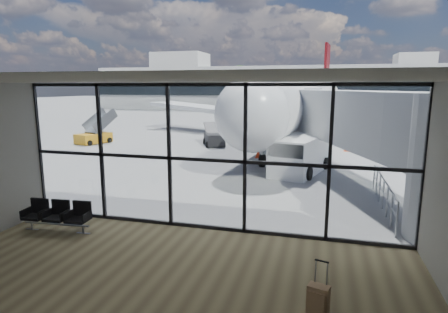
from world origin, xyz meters
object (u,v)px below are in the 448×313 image
at_px(suitcase, 318,300).
at_px(belt_loader, 214,138).
at_px(airliner, 305,103).
at_px(mobile_stairs, 94,137).
at_px(service_van, 299,155).
at_px(seating_row, 58,214).

height_order(suitcase, belt_loader, belt_loader).
xyz_separation_m(airliner, mobile_stairs, (-15.71, -9.06, -2.45)).
relative_size(airliner, belt_loader, 10.40).
bearing_deg(airliner, service_van, -82.04).
bearing_deg(airliner, mobile_stairs, -143.99).
xyz_separation_m(service_van, belt_loader, (-6.85, 7.72, -0.42)).
bearing_deg(belt_loader, service_van, -73.38).
bearing_deg(mobile_stairs, service_van, -2.58).
distance_m(seating_row, belt_loader, 17.63).
xyz_separation_m(seating_row, airliner, (6.11, 25.30, 2.45)).
height_order(service_van, mobile_stairs, mobile_stairs).
height_order(airliner, mobile_stairs, airliner).
bearing_deg(mobile_stairs, belt_loader, 27.15).
relative_size(seating_row, mobile_stairs, 0.63).
distance_m(service_van, belt_loader, 10.33).
height_order(seating_row, service_van, service_van).
relative_size(airliner, service_van, 8.18).
bearing_deg(mobile_stairs, seating_row, -40.69).
relative_size(suitcase, service_van, 0.24).
xyz_separation_m(suitcase, service_van, (-1.19, 12.39, 0.62)).
bearing_deg(suitcase, seating_row, 178.77).
distance_m(service_van, mobile_stairs, 17.42).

